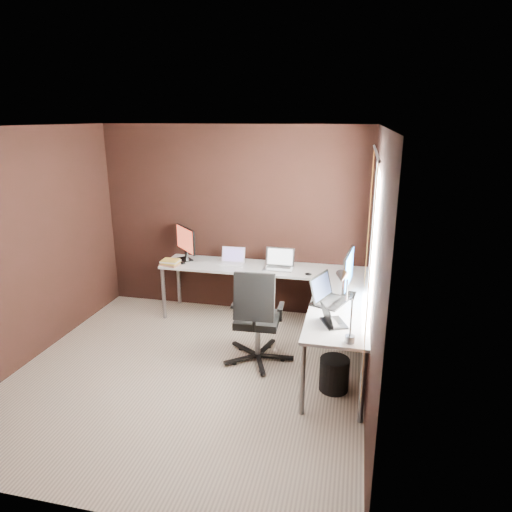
{
  "coord_description": "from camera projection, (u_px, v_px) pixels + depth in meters",
  "views": [
    {
      "loc": [
        1.63,
        -3.96,
        2.58
      ],
      "look_at": [
        0.51,
        0.95,
        1.04
      ],
      "focal_mm": 32.0,
      "sensor_mm": 36.0,
      "label": 1
    }
  ],
  "objects": [
    {
      "name": "laptop_black_small",
      "position": [
        331.0,
        320.0,
        4.24
      ],
      "size": [
        0.29,
        0.33,
        0.19
      ],
      "rotation": [
        0.0,
        0.0,
        1.98
      ],
      "color": "black",
      "rests_on": "desk"
    },
    {
      "name": "room",
      "position": [
        219.0,
        258.0,
        4.41
      ],
      "size": [
        3.6,
        3.6,
        2.5
      ],
      "color": "beige",
      "rests_on": "ground"
    },
    {
      "name": "office_chair",
      "position": [
        257.0,
        334.0,
        4.96
      ],
      "size": [
        0.6,
        0.6,
        1.08
      ],
      "rotation": [
        0.0,
        0.0,
        0.05
      ],
      "color": "black",
      "rests_on": "ground"
    },
    {
      "name": "desk",
      "position": [
        285.0,
        285.0,
        5.38
      ],
      "size": [
        2.65,
        2.25,
        0.73
      ],
      "color": "white",
      "rests_on": "ground"
    },
    {
      "name": "book_stack",
      "position": [
        171.0,
        262.0,
        5.94
      ],
      "size": [
        0.27,
        0.23,
        0.08
      ],
      "rotation": [
        0.0,
        0.0,
        -0.1
      ],
      "color": "#9D6D54",
      "rests_on": "desk"
    },
    {
      "name": "monitor_right",
      "position": [
        348.0,
        271.0,
        4.85
      ],
      "size": [
        0.17,
        0.6,
        0.49
      ],
      "rotation": [
        0.0,
        0.0,
        1.46
      ],
      "color": "black",
      "rests_on": "desk"
    },
    {
      "name": "laptop_black_big",
      "position": [
        327.0,
        296.0,
        4.76
      ],
      "size": [
        0.43,
        0.5,
        0.28
      ],
      "rotation": [
        0.0,
        0.0,
        1.2
      ],
      "color": "black",
      "rests_on": "desk"
    },
    {
      "name": "wastebasket",
      "position": [
        334.0,
        374.0,
        4.47
      ],
      "size": [
        0.3,
        0.3,
        0.33
      ],
      "primitive_type": "cylinder",
      "rotation": [
        0.0,
        0.0,
        -0.03
      ],
      "color": "black",
      "rests_on": "ground"
    },
    {
      "name": "mouse_left",
      "position": [
        182.0,
        263.0,
        5.97
      ],
      "size": [
        0.09,
        0.06,
        0.03
      ],
      "primitive_type": "ellipsoid",
      "rotation": [
        0.0,
        0.0,
        -0.06
      ],
      "color": "black",
      "rests_on": "desk"
    },
    {
      "name": "desk_lamp",
      "position": [
        345.0,
        297.0,
        3.87
      ],
      "size": [
        0.19,
        0.23,
        0.62
      ],
      "rotation": [
        0.0,
        0.0,
        -0.27
      ],
      "color": "slate",
      "rests_on": "desk"
    },
    {
      "name": "laptop_white",
      "position": [
        233.0,
        260.0,
        6.0
      ],
      "size": [
        0.32,
        0.23,
        0.21
      ],
      "rotation": [
        0.0,
        0.0,
        0.04
      ],
      "color": "white",
      "rests_on": "desk"
    },
    {
      "name": "laptop_silver",
      "position": [
        279.0,
        264.0,
        5.83
      ],
      "size": [
        0.37,
        0.26,
        0.25
      ],
      "rotation": [
        0.0,
        0.0,
        -0.0
      ],
      "color": "silver",
      "rests_on": "desk"
    },
    {
      "name": "mouse_corner",
      "position": [
        308.0,
        274.0,
        5.56
      ],
      "size": [
        0.09,
        0.06,
        0.03
      ],
      "primitive_type": "ellipsoid",
      "rotation": [
        0.0,
        0.0,
        -0.07
      ],
      "color": "black",
      "rests_on": "desk"
    },
    {
      "name": "drawer_pedestal",
      "position": [
        334.0,
        315.0,
        5.47
      ],
      "size": [
        0.42,
        0.5,
        0.6
      ],
      "primitive_type": "cube",
      "color": "white",
      "rests_on": "ground"
    },
    {
      "name": "monitor_left",
      "position": [
        186.0,
        241.0,
        6.1
      ],
      "size": [
        0.39,
        0.39,
        0.45
      ],
      "rotation": [
        0.0,
        0.0,
        -0.78
      ],
      "color": "black",
      "rests_on": "desk"
    }
  ]
}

